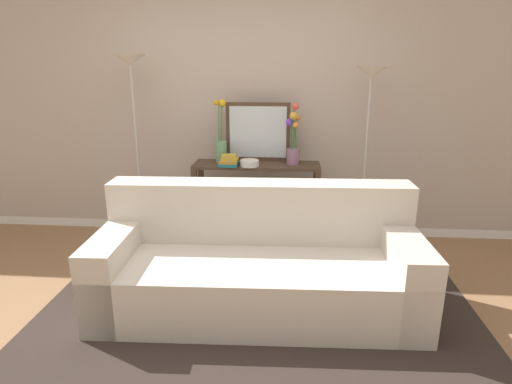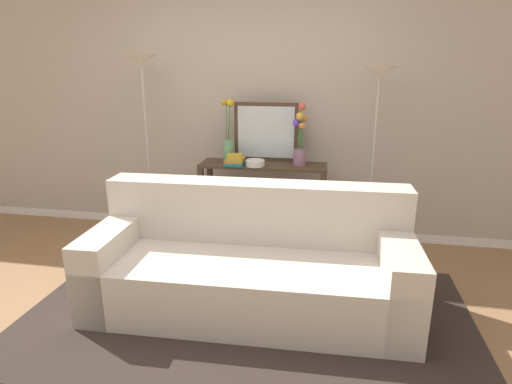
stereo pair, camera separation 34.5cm
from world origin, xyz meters
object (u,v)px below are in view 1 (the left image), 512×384
vase_tall_flowers (221,138)px  book_stack (229,161)px  wall_mirror (258,132)px  book_row_under_console (221,238)px  fruit_bowl (250,163)px  vase_short_flowers (293,140)px  console_table (257,190)px  floor_lamp_right (369,109)px  floor_lamp_left (133,99)px  couch (258,266)px

vase_tall_flowers → book_stack: (0.09, -0.14, -0.19)m
wall_mirror → book_row_under_console: wall_mirror is taller
fruit_bowl → vase_short_flowers: bearing=15.8°
console_table → vase_short_flowers: size_ratio=2.09×
floor_lamp_right → vase_tall_flowers: (-1.33, 0.09, -0.29)m
floor_lamp_left → wall_mirror: bearing=10.1°
vase_tall_flowers → wall_mirror: bearing=17.5°
vase_tall_flowers → book_stack: vase_tall_flowers is taller
fruit_bowl → book_stack: (-0.19, -0.00, 0.02)m
couch → vase_short_flowers: (0.24, 1.12, 0.74)m
fruit_bowl → couch: bearing=-81.0°
floor_lamp_left → console_table: bearing=3.0°
floor_lamp_right → book_row_under_console: floor_lamp_right is taller
floor_lamp_right → vase_tall_flowers: size_ratio=2.88×
couch → book_row_under_console: 1.23m
floor_lamp_left → book_row_under_console: bearing=4.4°
floor_lamp_right → book_row_under_console: size_ratio=6.65×
floor_lamp_left → wall_mirror: floor_lamp_left is taller
floor_lamp_left → vase_tall_flowers: (0.79, 0.09, -0.37)m
wall_mirror → book_stack: bearing=-135.4°
wall_mirror → vase_tall_flowers: size_ratio=1.04×
couch → floor_lamp_left: (-1.23, 1.05, 1.11)m
wall_mirror → book_stack: wall_mirror is taller
vase_short_flowers → fruit_bowl: size_ratio=3.24×
console_table → floor_lamp_right: size_ratio=0.70×
vase_short_flowers → book_row_under_console: size_ratio=2.23×
floor_lamp_left → vase_short_flowers: 1.52m
floor_lamp_left → book_stack: bearing=-3.0°
console_table → book_stack: size_ratio=6.30×
fruit_bowl → book_stack: book_stack is taller
couch → vase_short_flowers: vase_short_flowers is taller
wall_mirror → vase_short_flowers: 0.37m
couch → book_stack: size_ratio=12.13×
floor_lamp_right → book_row_under_console: (-1.36, 0.06, -1.29)m
floor_lamp_left → floor_lamp_right: floor_lamp_left is taller
floor_lamp_right → book_stack: (-1.24, -0.05, -0.48)m
couch → book_stack: book_stack is taller
vase_short_flowers → couch: bearing=-102.1°
console_table → floor_lamp_left: size_ratio=0.66×
couch → console_table: size_ratio=1.92×
wall_mirror → vase_tall_flowers: bearing=-162.5°
floor_lamp_right → vase_short_flowers: (-0.66, 0.07, -0.29)m
couch → book_row_under_console: (-0.46, 1.11, -0.26)m
floor_lamp_left → book_stack: (0.88, -0.05, -0.55)m
couch → book_stack: 1.20m
book_row_under_console → fruit_bowl: bearing=-18.7°
couch → book_row_under_console: size_ratio=8.93×
floor_lamp_right → vase_short_flowers: floor_lamp_right is taller
fruit_bowl → book_row_under_console: fruit_bowl is taller
couch → book_stack: bearing=109.2°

